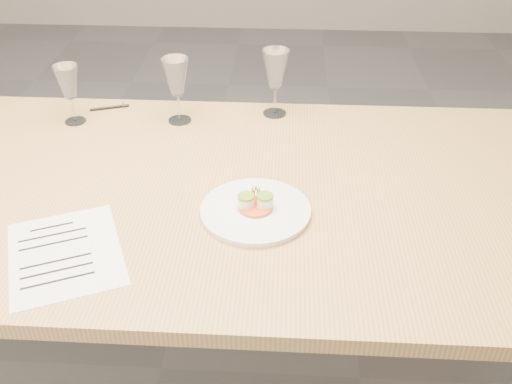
# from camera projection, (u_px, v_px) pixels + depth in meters

# --- Properties ---
(ground) EXTENTS (7.00, 7.00, 0.00)m
(ground) POSITION_uv_depth(u_px,v_px,m) (161.00, 368.00, 1.92)
(ground) COLOR slate
(ground) RESTS_ON ground
(dining_table) EXTENTS (2.40, 1.00, 0.75)m
(dining_table) POSITION_uv_depth(u_px,v_px,m) (137.00, 204.00, 1.53)
(dining_table) COLOR tan
(dining_table) RESTS_ON ground
(dinner_plate) EXTENTS (0.27, 0.27, 0.07)m
(dinner_plate) POSITION_uv_depth(u_px,v_px,m) (256.00, 210.00, 1.38)
(dinner_plate) COLOR white
(dinner_plate) RESTS_ON dining_table
(recipe_sheet) EXTENTS (0.34, 0.37, 0.00)m
(recipe_sheet) POSITION_uv_depth(u_px,v_px,m) (65.00, 253.00, 1.26)
(recipe_sheet) COLOR white
(recipe_sheet) RESTS_ON dining_table
(ballpoint_pen) EXTENTS (0.12, 0.05, 0.01)m
(ballpoint_pen) POSITION_uv_depth(u_px,v_px,m) (110.00, 108.00, 1.85)
(ballpoint_pen) COLOR black
(ballpoint_pen) RESTS_ON dining_table
(wine_glass_1) EXTENTS (0.07, 0.07, 0.18)m
(wine_glass_1) POSITION_uv_depth(u_px,v_px,m) (68.00, 83.00, 1.71)
(wine_glass_1) COLOR white
(wine_glass_1) RESTS_ON dining_table
(wine_glass_2) EXTENTS (0.08, 0.08, 0.20)m
(wine_glass_2) POSITION_uv_depth(u_px,v_px,m) (176.00, 78.00, 1.70)
(wine_glass_2) COLOR white
(wine_glass_2) RESTS_ON dining_table
(wine_glass_3) EXTENTS (0.08, 0.08, 0.21)m
(wine_glass_3) POSITION_uv_depth(u_px,v_px,m) (275.00, 70.00, 1.74)
(wine_glass_3) COLOR white
(wine_glass_3) RESTS_ON dining_table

